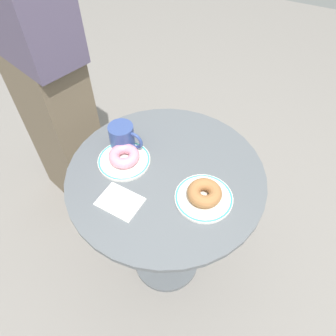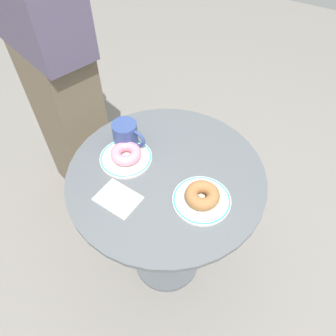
{
  "view_description": "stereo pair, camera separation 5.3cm",
  "coord_description": "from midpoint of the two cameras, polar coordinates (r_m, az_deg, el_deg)",
  "views": [
    {
      "loc": [
        0.31,
        -0.63,
        1.6
      ],
      "look_at": [
        0.01,
        -0.01,
        0.78
      ],
      "focal_mm": 34.01,
      "sensor_mm": 36.0,
      "label": 1
    },
    {
      "loc": [
        0.36,
        -0.6,
        1.6
      ],
      "look_at": [
        0.01,
        -0.01,
        0.78
      ],
      "focal_mm": 34.01,
      "sensor_mm": 36.0,
      "label": 2
    }
  ],
  "objects": [
    {
      "name": "ground_plane",
      "position": [
        1.76,
        0.66,
        -16.42
      ],
      "size": [
        7.0,
        7.0,
        0.02
      ],
      "primitive_type": "cube",
      "color": "gray"
    },
    {
      "name": "cafe_table",
      "position": [
        1.28,
        0.88,
        -6.76
      ],
      "size": [
        0.7,
        0.7,
        0.73
      ],
      "color": "#565B60",
      "rests_on": "ground"
    },
    {
      "name": "plate_left",
      "position": [
        1.16,
        -6.26,
        1.78
      ],
      "size": [
        0.19,
        0.19,
        0.01
      ],
      "color": "white",
      "rests_on": "cafe_table"
    },
    {
      "name": "plate_right",
      "position": [
        1.05,
        7.48,
        -5.75
      ],
      "size": [
        0.19,
        0.19,
        0.01
      ],
      "color": "white",
      "rests_on": "cafe_table"
    },
    {
      "name": "donut_pink_frosted",
      "position": [
        1.14,
        -6.24,
        2.56
      ],
      "size": [
        0.14,
        0.14,
        0.04
      ],
      "primitive_type": "torus",
      "rotation": [
        0.0,
        0.0,
        0.28
      ],
      "color": "pink",
      "rests_on": "plate_left"
    },
    {
      "name": "donut_cinnamon",
      "position": [
        1.03,
        7.64,
        -4.91
      ],
      "size": [
        0.16,
        0.16,
        0.04
      ],
      "primitive_type": "torus",
      "rotation": [
        0.0,
        0.0,
        1.02
      ],
      "color": "#A36B3D",
      "rests_on": "plate_right"
    },
    {
      "name": "paper_napkin",
      "position": [
        1.05,
        -7.54,
        -5.5
      ],
      "size": [
        0.15,
        0.11,
        0.01
      ],
      "primitive_type": "cube",
      "rotation": [
        0.0,
        0.0,
        -0.07
      ],
      "color": "white",
      "rests_on": "cafe_table"
    },
    {
      "name": "coffee_mug",
      "position": [
        1.18,
        -6.24,
        5.95
      ],
      "size": [
        0.14,
        0.09,
        0.1
      ],
      "color": "#334784",
      "rests_on": "cafe_table"
    },
    {
      "name": "person_figure",
      "position": [
        1.51,
        -19.31,
        18.37
      ],
      "size": [
        0.49,
        0.34,
        1.76
      ],
      "color": "brown",
      "rests_on": "ground"
    }
  ]
}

